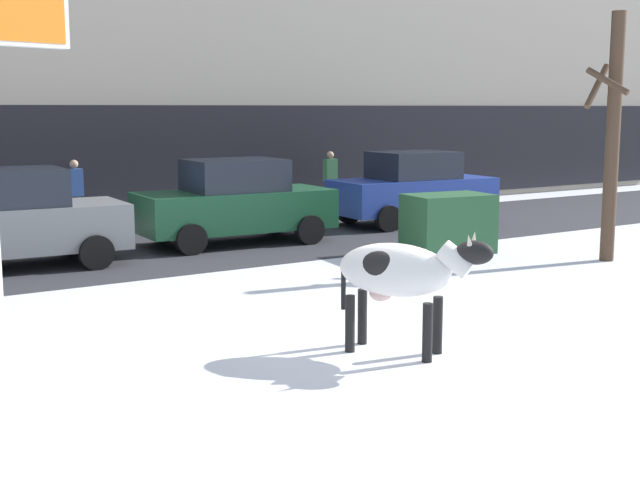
# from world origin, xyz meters

# --- Properties ---
(ground_plane) EXTENTS (120.00, 120.00, 0.00)m
(ground_plane) POSITION_xyz_m (0.00, 0.00, 0.00)
(ground_plane) COLOR white
(road_strip) EXTENTS (60.00, 5.60, 0.01)m
(road_strip) POSITION_xyz_m (0.00, 8.17, 0.00)
(road_strip) COLOR #333338
(road_strip) RESTS_ON ground
(cow_holstein) EXTENTS (1.35, 1.83, 1.54)m
(cow_holstein) POSITION_xyz_m (-0.46, -0.48, 1.00)
(cow_holstein) COLOR silver
(cow_holstein) RESTS_ON ground
(car_grey_sedan) EXTENTS (4.29, 2.17, 1.84)m
(car_grey_sedan) POSITION_xyz_m (-3.05, 7.74, 0.91)
(car_grey_sedan) COLOR slate
(car_grey_sedan) RESTS_ON ground
(car_darkgreen_sedan) EXTENTS (4.29, 2.17, 1.84)m
(car_darkgreen_sedan) POSITION_xyz_m (1.78, 8.07, 0.91)
(car_darkgreen_sedan) COLOR #194C2D
(car_darkgreen_sedan) RESTS_ON ground
(car_blue_sedan) EXTENTS (4.29, 2.17, 1.84)m
(car_blue_sedan) POSITION_xyz_m (7.08, 8.49, 0.91)
(car_blue_sedan) COLOR #233D9E
(car_blue_sedan) RESTS_ON ground
(pedestrian_near_billboard) EXTENTS (0.36, 0.24, 1.73)m
(pedestrian_near_billboard) POSITION_xyz_m (-0.62, 11.57, 0.88)
(pedestrian_near_billboard) COLOR #282833
(pedestrian_near_billboard) RESTS_ON ground
(pedestrian_by_cars) EXTENTS (0.36, 0.24, 1.73)m
(pedestrian_by_cars) POSITION_xyz_m (6.60, 11.57, 0.88)
(pedestrian_by_cars) COLOR #282833
(pedestrian_by_cars) RESTS_ON ground
(bare_tree_right_lot) EXTENTS (0.89, 1.04, 4.72)m
(bare_tree_right_lot) POSITION_xyz_m (6.86, 2.32, 2.44)
(bare_tree_right_lot) COLOR #4C3828
(bare_tree_right_lot) RESTS_ON ground
(dumpster) EXTENTS (1.84, 1.32, 1.20)m
(dumpster) POSITION_xyz_m (4.90, 4.68, 0.60)
(dumpster) COLOR #285633
(dumpster) RESTS_ON ground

